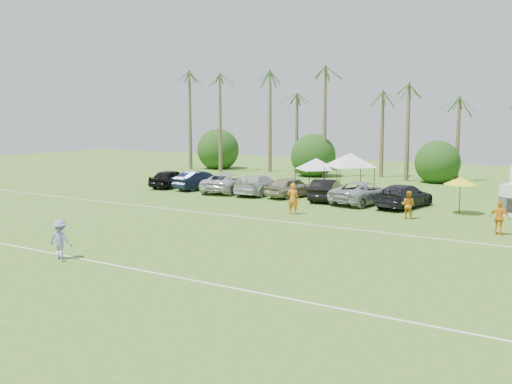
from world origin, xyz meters
The scene contains 28 objects.
ground centered at (0.00, 0.00, 0.00)m, with size 120.00×120.00×0.00m, color #436E21.
field_lines centered at (0.00, 8.00, 0.01)m, with size 80.00×12.10×0.01m.
palm_tree_0 centered at (-22.00, 38.00, 7.48)m, with size 2.40×2.40×8.90m.
palm_tree_1 centered at (-17.00, 38.00, 8.35)m, with size 2.40×2.40×9.90m.
palm_tree_2 centered at (-12.00, 38.00, 9.21)m, with size 2.40×2.40×10.90m.
palm_tree_3 centered at (-8.00, 38.00, 10.06)m, with size 2.40×2.40×11.90m.
palm_tree_4 centered at (-4.00, 38.00, 7.48)m, with size 2.40×2.40×8.90m.
palm_tree_5 centered at (0.00, 38.00, 8.35)m, with size 2.40×2.40×9.90m.
palm_tree_6 centered at (4.00, 38.00, 9.21)m, with size 2.40×2.40×10.90m.
palm_tree_7 centered at (8.00, 38.00, 10.06)m, with size 2.40×2.40×11.90m.
bush_tree_0 centered at (-19.00, 39.00, 1.80)m, with size 4.00×4.00×4.00m.
bush_tree_1 centered at (-6.00, 39.00, 1.80)m, with size 4.00×4.00×4.00m.
bush_tree_2 centered at (6.00, 39.00, 1.80)m, with size 4.00×4.00×4.00m.
sideline_player_a centered at (2.99, 16.45, 0.96)m, with size 0.70×0.46×1.92m, color orange.
sideline_player_b centered at (9.41, 18.69, 0.82)m, with size 0.79×0.62×1.63m, color orange.
sideline_player_c centered at (14.73, 16.59, 0.86)m, with size 1.01×0.42×1.73m, color orange.
canopy_tent_left centered at (-0.47, 26.70, 2.66)m, with size 3.84×3.84×3.11m.
canopy_tent_right centered at (2.11, 27.34, 3.12)m, with size 4.50×4.50×3.64m.
market_umbrella centered at (11.59, 21.95, 2.04)m, with size 2.04×2.04×2.27m.
frisbee_player centered at (-0.01, 1.58, 0.83)m, with size 1.17×0.92×1.65m.
parked_car_0 centered at (-12.02, 22.65, 0.76)m, with size 1.80×4.48×1.52m, color black.
parked_car_1 centered at (-9.17, 22.90, 0.76)m, with size 1.61×4.63×1.52m, color black.
parked_car_2 centered at (-6.33, 22.72, 0.76)m, with size 2.53×5.49×1.52m, color silver.
parked_car_3 centered at (-3.48, 22.89, 0.76)m, with size 2.14×5.25×1.52m, color beige.
parked_car_4 centered at (-0.63, 22.94, 0.76)m, with size 1.80×4.48×1.52m, color gray.
parked_car_5 centered at (2.21, 22.84, 0.76)m, with size 1.61×4.63×1.52m, color black.
parked_car_6 centered at (5.06, 22.71, 0.76)m, with size 2.53×5.49×1.52m, color #989BA2.
parked_car_7 centered at (7.91, 22.65, 0.76)m, with size 2.14×5.25×1.52m, color black.
Camera 1 is at (19.35, -13.85, 5.93)m, focal length 40.00 mm.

